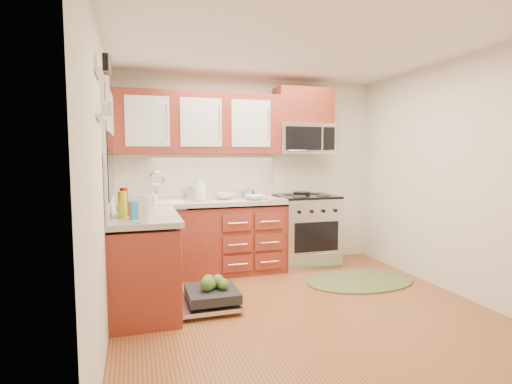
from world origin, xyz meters
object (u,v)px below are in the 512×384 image
object	(u,v)px
cutting_board	(277,199)
bowl_a	(255,197)
sink	(158,213)
rug	(361,281)
stock_pot	(248,194)
range	(306,230)
upper_cabinets	(199,124)
microwave	(304,139)
cup	(251,193)
skillet	(302,193)
bowl_b	(225,196)
dishwasher	(208,298)
paper_towel_roll	(145,209)

from	to	relation	value
cutting_board	bowl_a	size ratio (longest dim) A/B	1.03
sink	rug	xyz separation A→B (m)	(2.25, -0.84, -0.79)
stock_pot	cutting_board	size ratio (longest dim) A/B	0.74
range	stock_pot	world-z (taller)	stock_pot
upper_cabinets	range	xyz separation A→B (m)	(1.41, -0.15, -1.40)
microwave	bowl_a	size ratio (longest dim) A/B	3.17
cup	stock_pot	bearing A→B (deg)	-126.69
microwave	rug	xyz separation A→B (m)	(0.32, -0.97, -1.69)
skillet	microwave	bearing A→B (deg)	49.79
skillet	rug	bearing A→B (deg)	-68.53
bowl_a	cup	bearing A→B (deg)	83.82
microwave	bowl_b	world-z (taller)	microwave
range	cup	xyz separation A→B (m)	(-0.71, 0.22, 0.50)
microwave	cutting_board	distance (m)	0.97
dishwasher	bowl_b	world-z (taller)	bowl_b
range	cup	distance (m)	0.90
dishwasher	rug	distance (m)	1.89
stock_pot	range	bearing A→B (deg)	-9.22
dishwasher	skillet	bearing A→B (deg)	38.74
range	bowl_a	bearing A→B (deg)	-171.94
range	paper_towel_roll	distance (m)	2.63
skillet	cutting_board	xyz separation A→B (m)	(-0.46, -0.28, -0.04)
microwave	sink	world-z (taller)	microwave
sink	cup	size ratio (longest dim) A/B	5.01
paper_towel_roll	stock_pot	bearing A→B (deg)	49.81
upper_cabinets	skillet	bearing A→B (deg)	-2.94
rug	cutting_board	xyz separation A→B (m)	(-0.82, 0.64, 0.92)
bowl_a	upper_cabinets	bearing A→B (deg)	159.06
sink	range	bearing A→B (deg)	0.30
dishwasher	bowl_b	bearing A→B (deg)	69.82
cutting_board	paper_towel_roll	distance (m)	2.04
stock_pot	paper_towel_roll	xyz separation A→B (m)	(-1.33, -1.58, 0.06)
bowl_a	cup	world-z (taller)	cup
bowl_b	sink	bearing A→B (deg)	-173.39
skillet	paper_towel_roll	xyz separation A→B (m)	(-2.08, -1.52, 0.07)
stock_pot	bowl_a	world-z (taller)	stock_pot
sink	dishwasher	size ratio (longest dim) A/B	0.89
cutting_board	skillet	bearing A→B (deg)	31.66
skillet	cup	size ratio (longest dim) A/B	1.83
skillet	bowl_a	distance (m)	0.73
cutting_board	range	bearing A→B (deg)	22.78
microwave	sink	bearing A→B (deg)	-176.15
sink	cup	world-z (taller)	cup
cup	microwave	bearing A→B (deg)	-7.98
stock_pot	dishwasher	bearing A→B (deg)	-121.06
rug	bowl_a	size ratio (longest dim) A/B	5.51
microwave	stock_pot	bearing A→B (deg)	179.48
bowl_a	cup	size ratio (longest dim) A/B	1.94
sink	bowl_a	xyz separation A→B (m)	(1.18, -0.10, 0.15)
paper_towel_roll	cup	distance (m)	2.18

